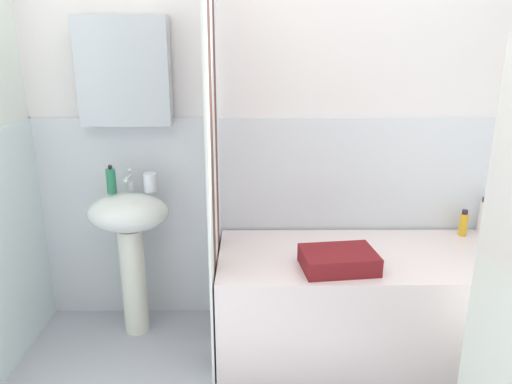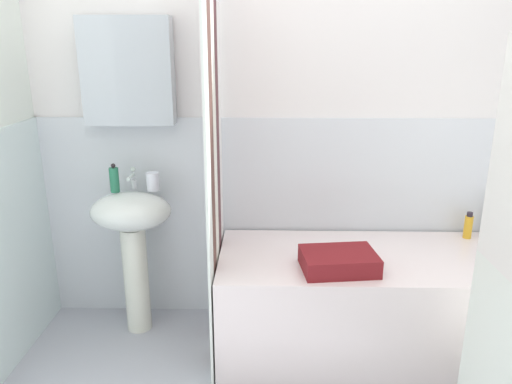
# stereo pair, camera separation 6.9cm
# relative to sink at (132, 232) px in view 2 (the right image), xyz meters

# --- Properties ---
(wall_back_tiled) EXTENTS (3.60, 0.18, 2.40)m
(wall_back_tiled) POSITION_rel_sink_xyz_m (0.92, 0.23, 0.53)
(wall_back_tiled) COLOR white
(wall_back_tiled) RESTS_ON ground_plane
(sink) EXTENTS (0.44, 0.34, 0.82)m
(sink) POSITION_rel_sink_xyz_m (0.00, 0.00, 0.00)
(sink) COLOR silver
(sink) RESTS_ON ground_plane
(faucet) EXTENTS (0.03, 0.12, 0.12)m
(faucet) POSITION_rel_sink_xyz_m (-0.00, 0.08, 0.28)
(faucet) COLOR silver
(faucet) RESTS_ON sink
(soap_dispenser) EXTENTS (0.05, 0.05, 0.16)m
(soap_dispenser) POSITION_rel_sink_xyz_m (-0.08, 0.03, 0.29)
(soap_dispenser) COLOR #257451
(soap_dispenser) RESTS_ON sink
(toothbrush_cup) EXTENTS (0.07, 0.07, 0.10)m
(toothbrush_cup) POSITION_rel_sink_xyz_m (0.11, 0.07, 0.27)
(toothbrush_cup) COLOR silver
(toothbrush_cup) RESTS_ON sink
(bathtub) EXTENTS (1.61, 0.68, 0.54)m
(bathtub) POSITION_rel_sink_xyz_m (1.30, -0.15, -0.33)
(bathtub) COLOR white
(bathtub) RESTS_ON ground_plane
(shower_curtain) EXTENTS (0.01, 0.68, 2.00)m
(shower_curtain) POSITION_rel_sink_xyz_m (0.48, -0.15, 0.40)
(shower_curtain) COLOR white
(shower_curtain) RESTS_ON ground_plane
(shampoo_bottle) EXTENTS (0.06, 0.06, 0.21)m
(shampoo_bottle) POSITION_rel_sink_xyz_m (2.00, 0.14, 0.04)
(shampoo_bottle) COLOR white
(shampoo_bottle) RESTS_ON bathtub
(lotion_bottle) EXTENTS (0.05, 0.05, 0.15)m
(lotion_bottle) POSITION_rel_sink_xyz_m (1.87, 0.10, 0.01)
(lotion_bottle) COLOR gold
(lotion_bottle) RESTS_ON bathtub
(towel_folded) EXTENTS (0.38, 0.29, 0.09)m
(towel_folded) POSITION_rel_sink_xyz_m (1.09, -0.32, -0.02)
(towel_folded) COLOR maroon
(towel_folded) RESTS_ON bathtub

